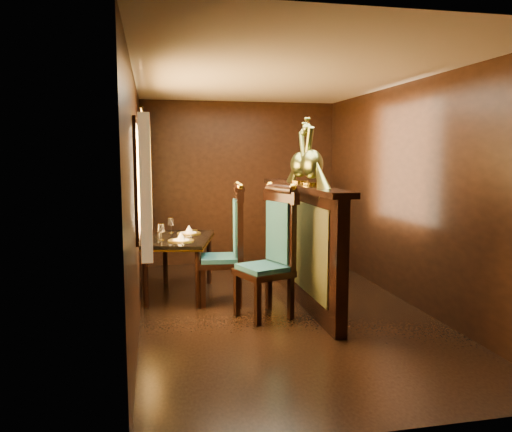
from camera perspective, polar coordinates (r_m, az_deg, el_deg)
The scene contains 8 objects.
ground at distance 5.59m, azimuth 2.74°, elevation -10.61°, with size 5.00×5.00×0.00m, color black.
room_shell at distance 5.32m, azimuth 1.90°, elevation 5.83°, with size 3.04×5.04×2.52m.
partition at distance 5.78m, azimuth 5.11°, elevation -2.75°, with size 0.26×2.70×1.36m.
dining_table at distance 6.09m, azimuth -8.73°, elevation -3.06°, with size 0.98×1.32×0.90m.
chair_left at distance 5.24m, azimuth 2.07°, elevation -3.57°, with size 0.65×0.67×1.40m.
chair_right at distance 5.69m, azimuth -2.80°, elevation -2.82°, with size 0.54×0.56×1.38m.
peacock_left at distance 5.35m, azimuth 6.43°, elevation 7.36°, with size 0.23×0.62×0.74m, color #1B5139, non-canonical shape.
peacock_right at distance 5.77m, azimuth 5.05°, elevation 7.12°, with size 0.22×0.58×0.69m, color #1B5139, non-canonical shape.
Camera 1 is at (-1.34, -5.15, 1.69)m, focal length 35.00 mm.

